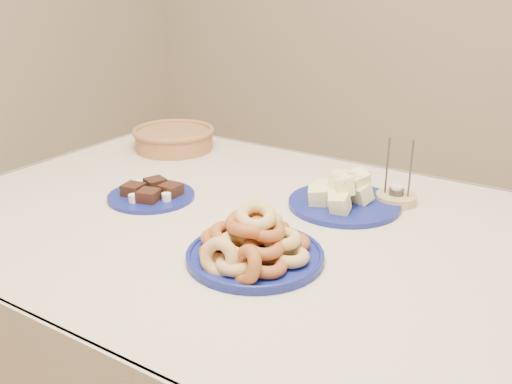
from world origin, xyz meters
TOP-DOWN VIEW (x-y plane):
  - dining_table at (0.00, 0.00)m, footprint 1.71×1.11m
  - donut_platter at (0.07, -0.17)m, footprint 0.31×0.31m
  - melon_plate at (0.10, 0.19)m, footprint 0.29×0.29m
  - brownie_plate at (-0.35, -0.03)m, footprint 0.24×0.24m
  - wicker_basket at (-0.59, 0.35)m, footprint 0.30×0.30m
  - candle_holder at (0.21, 0.30)m, footprint 0.11×0.11m

SIDE VIEW (x-z plane):
  - dining_table at x=0.00m, z-range 0.27..1.02m
  - brownie_plate at x=-0.35m, z-range 0.74..0.78m
  - candle_holder at x=0.21m, z-range 0.68..0.85m
  - melon_plate at x=0.10m, z-range 0.73..0.83m
  - donut_platter at x=0.07m, z-range 0.72..0.85m
  - wicker_basket at x=-0.59m, z-range 0.75..0.83m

